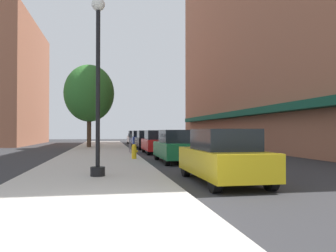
% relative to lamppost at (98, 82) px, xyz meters
% --- Properties ---
extents(ground_plane, '(90.00, 90.00, 0.00)m').
position_rel_lamppost_xyz_m(ground_plane, '(3.81, 12.66, -3.20)').
color(ground_plane, '#2D2D30').
extents(sidewalk_slab, '(4.80, 50.00, 0.12)m').
position_rel_lamppost_xyz_m(sidewalk_slab, '(-0.19, 13.66, -3.14)').
color(sidewalk_slab, '#B7B2A8').
rests_on(sidewalk_slab, ground).
extents(building_right_brick, '(6.80, 40.00, 27.12)m').
position_rel_lamppost_xyz_m(building_right_brick, '(14.81, 16.66, 10.33)').
color(building_right_brick, '#9E6047').
rests_on(building_right_brick, ground).
extents(building_far_background, '(6.80, 18.00, 14.73)m').
position_rel_lamppost_xyz_m(building_far_background, '(-11.20, 31.66, 4.15)').
color(building_far_background, '#9E6047').
rests_on(building_far_background, ground).
extents(lamppost, '(0.48, 0.48, 5.90)m').
position_rel_lamppost_xyz_m(lamppost, '(0.00, 0.00, 0.00)').
color(lamppost, black).
rests_on(lamppost, sidewalk_slab).
extents(fire_hydrant, '(0.33, 0.26, 0.79)m').
position_rel_lamppost_xyz_m(fire_hydrant, '(1.74, 6.64, -2.68)').
color(fire_hydrant, gold).
rests_on(fire_hydrant, sidewalk_slab).
extents(parking_meter_near, '(0.14, 0.09, 1.31)m').
position_rel_lamppost_xyz_m(parking_meter_near, '(1.86, 10.74, -2.25)').
color(parking_meter_near, slate).
rests_on(parking_meter_near, sidewalk_slab).
extents(parking_meter_far, '(0.14, 0.09, 1.31)m').
position_rel_lamppost_xyz_m(parking_meter_far, '(1.86, 12.30, -2.25)').
color(parking_meter_far, slate).
rests_on(parking_meter_far, sidewalk_slab).
extents(tree_near, '(4.61, 4.61, 7.68)m').
position_rel_lamppost_xyz_m(tree_near, '(-1.32, 20.48, 1.92)').
color(tree_near, '#422D1E').
rests_on(tree_near, sidewalk_slab).
extents(car_yellow, '(1.80, 4.30, 1.66)m').
position_rel_lamppost_xyz_m(car_yellow, '(3.81, -1.38, -2.39)').
color(car_yellow, black).
rests_on(car_yellow, ground).
extents(car_green, '(1.80, 4.30, 1.66)m').
position_rel_lamppost_xyz_m(car_green, '(3.81, 5.46, -2.39)').
color(car_green, black).
rests_on(car_green, ground).
extents(car_red, '(1.80, 4.30, 1.66)m').
position_rel_lamppost_xyz_m(car_red, '(3.81, 12.22, -2.39)').
color(car_red, black).
rests_on(car_red, ground).
extents(car_black, '(1.80, 4.30, 1.66)m').
position_rel_lamppost_xyz_m(car_black, '(3.81, 18.33, -2.39)').
color(car_black, black).
rests_on(car_black, ground).
extents(car_blue, '(1.80, 4.30, 1.66)m').
position_rel_lamppost_xyz_m(car_blue, '(3.81, 24.35, -2.39)').
color(car_blue, black).
rests_on(car_blue, ground).
extents(car_white, '(1.80, 4.30, 1.66)m').
position_rel_lamppost_xyz_m(car_white, '(3.81, 30.78, -2.39)').
color(car_white, black).
rests_on(car_white, ground).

